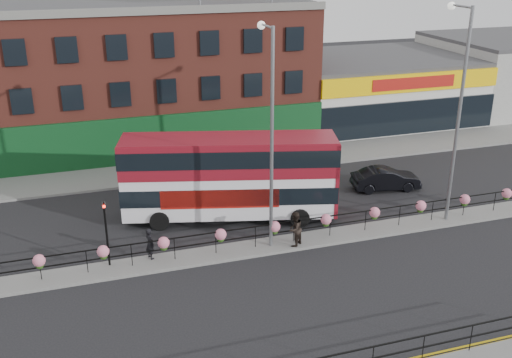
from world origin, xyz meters
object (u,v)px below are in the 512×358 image
object	(u,v)px
double_decker_bus	(230,170)
pedestrian_b	(295,229)
car	(386,179)
pedestrian_a	(150,243)
lamp_column_east	(458,98)
lamp_column_west	(270,121)

from	to	relation	value
double_decker_bus	pedestrian_b	distance (m)	5.12
double_decker_bus	pedestrian_b	size ratio (longest dim) A/B	6.57
double_decker_bus	car	xyz separation A→B (m)	(10.14, 1.07, -2.16)
double_decker_bus	pedestrian_a	distance (m)	6.29
car	lamp_column_east	world-z (taller)	lamp_column_east
lamp_column_west	lamp_column_east	size ratio (longest dim) A/B	0.95
car	lamp_column_west	distance (m)	11.86
pedestrian_a	lamp_column_west	bearing A→B (deg)	-112.79
lamp_column_east	pedestrian_a	bearing A→B (deg)	178.91
double_decker_bus	lamp_column_east	xyz separation A→B (m)	(10.98, -3.74, 3.96)
pedestrian_b	pedestrian_a	bearing A→B (deg)	-44.94
pedestrian_a	lamp_column_west	xyz separation A→B (m)	(5.86, -0.25, 5.54)
double_decker_bus	car	bearing A→B (deg)	6.03
pedestrian_a	pedestrian_b	bearing A→B (deg)	-117.65
double_decker_bus	car	distance (m)	10.42
lamp_column_west	lamp_column_east	bearing A→B (deg)	-0.30
lamp_column_west	double_decker_bus	bearing A→B (deg)	104.33
double_decker_bus	lamp_column_west	distance (m)	5.25
lamp_column_west	lamp_column_east	xyz separation A→B (m)	(10.04, -0.05, 0.34)
pedestrian_b	lamp_column_west	bearing A→B (deg)	-67.73
car	lamp_column_east	xyz separation A→B (m)	(0.84, -4.81, 6.12)
car	pedestrian_b	size ratio (longest dim) A/B	2.42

